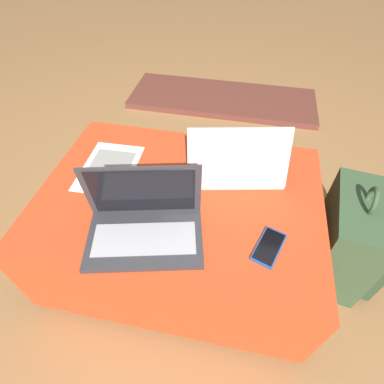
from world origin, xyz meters
The scene contains 8 objects.
ground_plane centered at (0.00, 0.00, 0.00)m, with size 14.00×14.00×0.00m, color #9E7042.
ottoman centered at (0.00, 0.00, 0.21)m, with size 1.04×0.75×0.42m.
laptop_near centered at (-0.07, -0.18, 0.47)m, with size 0.41×0.31×0.24m.
laptop_far centered at (0.18, 0.15, 0.47)m, with size 0.40×0.30×0.23m.
cell_phone centered at (0.33, -0.16, 0.42)m, with size 0.11×0.16×0.01m.
backpack centered at (0.68, 0.08, 0.20)m, with size 0.29×0.38×0.50m.
paper_sheet centered at (-0.31, 0.08, 0.42)m, with size 0.22×0.30×0.00m.
fireplace_hearth centered at (0.00, 1.39, 0.02)m, with size 1.40×0.50×0.04m.
Camera 1 is at (0.20, -0.72, 1.23)m, focal length 28.00 mm.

